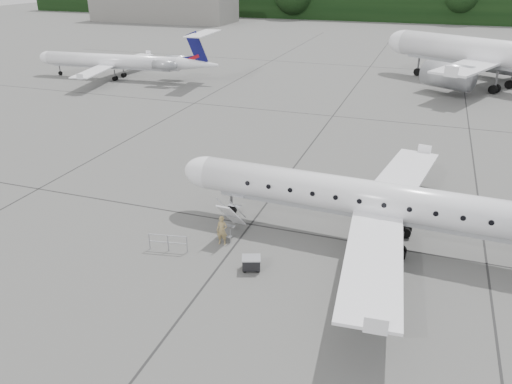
% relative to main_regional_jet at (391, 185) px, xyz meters
% --- Properties ---
extents(ground, '(320.00, 320.00, 0.00)m').
position_rel_main_regional_jet_xyz_m(ground, '(-2.56, -4.20, -3.73)').
color(ground, '#5C5C5A').
rests_on(ground, ground).
extents(treeline, '(260.00, 4.00, 8.00)m').
position_rel_main_regional_jet_xyz_m(treeline, '(-2.56, 125.80, 0.27)').
color(treeline, black).
rests_on(treeline, ground).
extents(terminal_building, '(40.00, 14.00, 10.00)m').
position_rel_main_regional_jet_xyz_m(terminal_building, '(-72.56, 105.80, 1.27)').
color(terminal_building, slate).
rests_on(terminal_building, ground).
extents(main_regional_jet, '(29.98, 22.22, 7.45)m').
position_rel_main_regional_jet_xyz_m(main_regional_jet, '(0.00, 0.00, 0.00)').
color(main_regional_jet, white).
rests_on(main_regional_jet, ground).
extents(airstair, '(0.96, 2.40, 2.34)m').
position_rel_main_regional_jet_xyz_m(airstair, '(-8.83, -1.87, -2.56)').
color(airstair, white).
rests_on(airstair, ground).
extents(passenger, '(0.69, 0.50, 1.77)m').
position_rel_main_regional_jet_xyz_m(passenger, '(-8.89, -3.20, -2.84)').
color(passenger, '#988353').
rests_on(passenger, ground).
extents(safety_railing, '(2.18, 0.47, 1.00)m').
position_rel_main_regional_jet_xyz_m(safety_railing, '(-11.47, -4.94, -3.23)').
color(safety_railing, '#989AA0').
rests_on(safety_railing, ground).
extents(baggage_cart, '(1.14, 1.03, 0.81)m').
position_rel_main_regional_jet_xyz_m(baggage_cart, '(-6.39, -5.19, -3.32)').
color(baggage_cart, black).
rests_on(baggage_cart, ground).
extents(bg_narrowbody, '(42.11, 38.63, 12.33)m').
position_rel_main_regional_jet_xyz_m(bg_narrowbody, '(8.61, 45.17, 2.44)').
color(bg_narrowbody, white).
rests_on(bg_narrowbody, ground).
extents(bg_regional_left, '(27.21, 20.51, 6.79)m').
position_rel_main_regional_jet_xyz_m(bg_regional_left, '(-41.43, 34.30, -0.33)').
color(bg_regional_left, white).
rests_on(bg_regional_left, ground).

